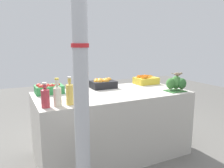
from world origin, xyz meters
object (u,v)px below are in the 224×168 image
at_px(apple_crate, 48,89).
at_px(juice_bottle_cloudy, 57,95).
at_px(juice_bottle_golden, 70,93).
at_px(sparrow_bird, 178,74).
at_px(support_pole, 80,51).
at_px(broccoli_pile, 176,83).
at_px(juice_bottle_ruby, 45,97).
at_px(orange_crate, 103,83).
at_px(carrot_crate, 146,80).

distance_m(apple_crate, juice_bottle_cloudy, 0.57).
distance_m(juice_bottle_golden, sparrow_bird, 1.33).
bearing_deg(support_pole, broccoli_pile, 18.35).
bearing_deg(apple_crate, broccoli_pile, -20.42).
xyz_separation_m(juice_bottle_ruby, juice_bottle_golden, (0.23, 0.00, 0.02)).
distance_m(juice_bottle_ruby, juice_bottle_golden, 0.23).
bearing_deg(juice_bottle_cloudy, support_pole, -76.97).
xyz_separation_m(support_pole, broccoli_pile, (1.35, 0.45, -0.43)).
xyz_separation_m(orange_crate, juice_bottle_ruby, (-0.82, -0.58, 0.04)).
distance_m(apple_crate, orange_crate, 0.69).
height_order(orange_crate, carrot_crate, orange_crate).
relative_size(apple_crate, orange_crate, 1.00).
xyz_separation_m(support_pole, juice_bottle_golden, (0.02, 0.42, -0.41)).
relative_size(carrot_crate, juice_bottle_golden, 1.16).
distance_m(broccoli_pile, juice_bottle_golden, 1.33).
height_order(apple_crate, juice_bottle_golden, juice_bottle_golden).
relative_size(juice_bottle_cloudy, sparrow_bird, 2.35).
height_order(orange_crate, juice_bottle_ruby, juice_bottle_ruby).
bearing_deg(orange_crate, apple_crate, -178.87).
height_order(broccoli_pile, juice_bottle_ruby, juice_bottle_ruby).
xyz_separation_m(apple_crate, sparrow_bird, (1.42, -0.57, 0.15)).
distance_m(support_pole, broccoli_pile, 1.49).
xyz_separation_m(broccoli_pile, sparrow_bird, (-0.01, -0.03, 0.12)).
bearing_deg(support_pole, juice_bottle_ruby, 116.27).
xyz_separation_m(broccoli_pile, juice_bottle_ruby, (-1.56, -0.03, 0.00)).
xyz_separation_m(orange_crate, juice_bottle_cloudy, (-0.71, -0.58, 0.05)).
bearing_deg(orange_crate, juice_bottle_golden, -135.45).
bearing_deg(juice_bottle_cloudy, sparrow_bird, 0.10).
distance_m(carrot_crate, juice_bottle_golden, 1.40).
height_order(apple_crate, broccoli_pile, broccoli_pile).
distance_m(carrot_crate, juice_bottle_cloudy, 1.50).
bearing_deg(apple_crate, orange_crate, 1.13).
distance_m(apple_crate, juice_bottle_ruby, 0.58).
xyz_separation_m(support_pole, juice_bottle_ruby, (-0.20, 0.42, -0.42)).
bearing_deg(juice_bottle_ruby, support_pole, -63.73).
bearing_deg(carrot_crate, orange_crate, 179.71).
bearing_deg(juice_bottle_golden, broccoli_pile, 1.46).
distance_m(orange_crate, sparrow_bird, 0.95).
relative_size(juice_bottle_golden, sparrow_bird, 2.41).
bearing_deg(juice_bottle_ruby, juice_bottle_golden, 0.00).
relative_size(orange_crate, juice_bottle_ruby, 1.35).
height_order(apple_crate, juice_bottle_cloudy, juice_bottle_cloudy).
distance_m(apple_crate, sparrow_bird, 1.54).
bearing_deg(carrot_crate, juice_bottle_golden, -155.52).
bearing_deg(carrot_crate, broccoli_pile, -83.36).
bearing_deg(juice_bottle_ruby, orange_crate, 35.47).
height_order(support_pole, juice_bottle_golden, support_pole).
bearing_deg(broccoli_pile, orange_crate, 143.60).
height_order(juice_bottle_golden, sparrow_bird, juice_bottle_golden).
bearing_deg(support_pole, sparrow_bird, 17.25).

